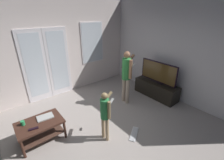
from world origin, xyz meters
TOP-DOWN VIEW (x-y plane):
  - ground_plane at (0.00, 0.00)m, footprint 5.61×4.81m
  - wall_back_with_doors at (0.04, 2.37)m, footprint 5.61×0.09m
  - wall_right_plain at (2.77, 0.00)m, footprint 0.06×4.81m
  - coffee_table at (-0.90, 0.66)m, footprint 0.86×0.57m
  - tv_stand at (2.43, 0.28)m, footprint 0.47×1.35m
  - flat_screen_tv at (2.43, 0.29)m, footprint 0.08×1.19m
  - person_adult at (1.47, 0.65)m, footprint 0.60×0.41m
  - person_child at (0.14, -0.14)m, footprint 0.44×0.33m
  - loose_keyboard at (0.68, -0.45)m, footprint 0.44×0.35m
  - laptop_closed at (-0.76, 0.73)m, footprint 0.33×0.24m
  - cup_near_edge at (-1.16, 0.77)m, footprint 0.08×0.08m
  - tv_remote_black at (-1.04, 0.52)m, footprint 0.18×0.08m

SIDE VIEW (x-z plane):
  - ground_plane at x=0.00m, z-range -0.02..0.00m
  - loose_keyboard at x=0.68m, z-range 0.00..0.02m
  - tv_stand at x=2.43m, z-range 0.00..0.47m
  - coffee_table at x=-0.90m, z-range 0.10..0.54m
  - tv_remote_black at x=-1.04m, z-range 0.44..0.47m
  - laptop_closed at x=-0.76m, z-range 0.44..0.47m
  - cup_near_edge at x=-1.16m, z-range 0.44..0.53m
  - person_child at x=0.14m, z-range 0.11..1.20m
  - flat_screen_tv at x=2.43m, z-range 0.47..1.12m
  - person_adult at x=1.47m, z-range 0.15..1.66m
  - wall_back_with_doors at x=0.04m, z-range -0.04..2.84m
  - wall_right_plain at x=2.77m, z-range 0.00..2.85m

